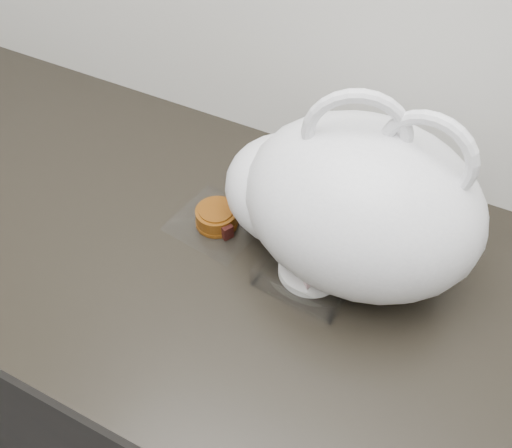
% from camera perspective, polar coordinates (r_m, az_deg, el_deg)
% --- Properties ---
extents(counter, '(2.04, 0.64, 0.90)m').
position_cam_1_polar(counter, '(1.28, 1.34, -17.30)').
color(counter, black).
rests_on(counter, ground).
extents(cake_tray, '(0.15, 0.15, 0.11)m').
position_cam_1_polar(cake_tray, '(0.88, 5.59, -3.77)').
color(cake_tray, white).
rests_on(cake_tray, counter).
extents(mooncake_wrap, '(0.16, 0.15, 0.03)m').
position_cam_1_polar(mooncake_wrap, '(0.96, -3.91, 0.56)').
color(mooncake_wrap, white).
rests_on(mooncake_wrap, counter).
extents(plastic_bag, '(0.42, 0.31, 0.32)m').
position_cam_1_polar(plastic_bag, '(0.83, 9.02, 2.20)').
color(plastic_bag, white).
rests_on(plastic_bag, counter).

